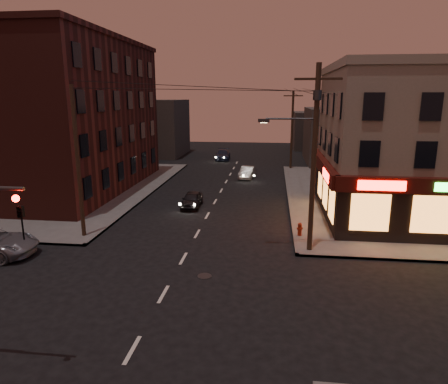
% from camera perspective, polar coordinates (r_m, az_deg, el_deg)
% --- Properties ---
extents(ground, '(120.00, 120.00, 0.00)m').
position_cam_1_polar(ground, '(18.34, -8.65, -14.24)').
color(ground, black).
rests_on(ground, ground).
extents(sidewalk_ne, '(24.00, 28.00, 0.15)m').
position_cam_1_polar(sidewalk_ne, '(38.04, 27.38, -0.81)').
color(sidewalk_ne, '#514F4C').
rests_on(sidewalk_ne, ground).
extents(sidewalk_nw, '(24.00, 28.00, 0.15)m').
position_cam_1_polar(sidewalk_nw, '(42.16, -25.64, 0.65)').
color(sidewalk_nw, '#514F4C').
rests_on(sidewalk_nw, ground).
extents(pizza_building, '(15.85, 12.85, 10.50)m').
position_cam_1_polar(pizza_building, '(31.31, 28.31, 6.15)').
color(pizza_building, gray).
rests_on(pizza_building, sidewalk_ne).
extents(brick_apartment, '(12.00, 20.00, 13.00)m').
position_cam_1_polar(brick_apartment, '(39.55, -22.28, 9.86)').
color(brick_apartment, '#4B1D18').
rests_on(brick_apartment, sidewalk_nw).
extents(bg_building_ne_a, '(10.00, 12.00, 7.00)m').
position_cam_1_polar(bg_building_ne_a, '(54.64, 16.98, 7.69)').
color(bg_building_ne_a, '#3F3D3A').
rests_on(bg_building_ne_a, ground).
extents(bg_building_nw, '(9.00, 10.00, 8.00)m').
position_cam_1_polar(bg_building_nw, '(60.38, -10.14, 9.04)').
color(bg_building_nw, '#3F3D3A').
rests_on(bg_building_nw, ground).
extents(bg_building_ne_b, '(8.00, 8.00, 6.00)m').
position_cam_1_polar(bg_building_ne_b, '(68.21, 13.30, 8.54)').
color(bg_building_ne_b, '#3F3D3A').
rests_on(bg_building_ne_b, ground).
extents(utility_pole_main, '(4.20, 0.44, 10.00)m').
position_cam_1_polar(utility_pole_main, '(21.66, 12.50, 5.95)').
color(utility_pole_main, '#382619').
rests_on(utility_pole_main, sidewalk_ne).
extents(utility_pole_far, '(0.26, 0.26, 9.00)m').
position_cam_1_polar(utility_pole_far, '(47.79, 9.68, 8.72)').
color(utility_pole_far, '#382619').
rests_on(utility_pole_far, sidewalk_ne).
extents(utility_pole_west, '(0.24, 0.24, 9.00)m').
position_cam_1_polar(utility_pole_west, '(25.15, -20.14, 3.90)').
color(utility_pole_west, '#382619').
rests_on(utility_pole_west, sidewalk_nw).
extents(sedan_near, '(1.44, 3.50, 1.19)m').
position_cam_1_polar(sedan_near, '(31.44, -4.61, -1.08)').
color(sedan_near, black).
rests_on(sedan_near, ground).
extents(sedan_mid, '(1.79, 3.90, 1.24)m').
position_cam_1_polar(sedan_mid, '(42.49, 3.35, 2.82)').
color(sedan_mid, gray).
rests_on(sedan_mid, ground).
extents(sedan_far, '(2.13, 4.73, 1.35)m').
position_cam_1_polar(sedan_far, '(55.03, -0.17, 5.35)').
color(sedan_far, '#1C2439').
rests_on(sedan_far, ground).
extents(fire_hydrant, '(0.36, 0.36, 0.81)m').
position_cam_1_polar(fire_hydrant, '(25.00, 10.77, -5.16)').
color(fire_hydrant, maroon).
rests_on(fire_hydrant, sidewalk_ne).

